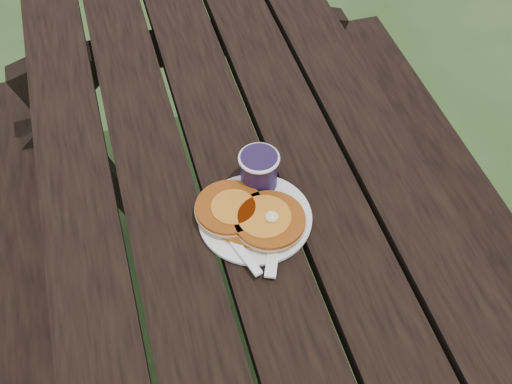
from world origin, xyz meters
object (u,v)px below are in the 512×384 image
object	(u,v)px
coffee_cup	(259,170)
pancake_stack	(251,216)
picnic_table	(251,317)
plate	(255,219)

from	to	relation	value
coffee_cup	pancake_stack	bearing A→B (deg)	-115.90
picnic_table	plate	size ratio (longest dim) A/B	8.87
plate	coffee_cup	world-z (taller)	coffee_cup
pancake_stack	coffee_cup	distance (m)	0.09
picnic_table	coffee_cup	world-z (taller)	coffee_cup
picnic_table	plate	distance (m)	0.39
picnic_table	pancake_stack	distance (m)	0.41
plate	pancake_stack	distance (m)	0.02
plate	coffee_cup	bearing A→B (deg)	68.83
pancake_stack	plate	bearing A→B (deg)	28.07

